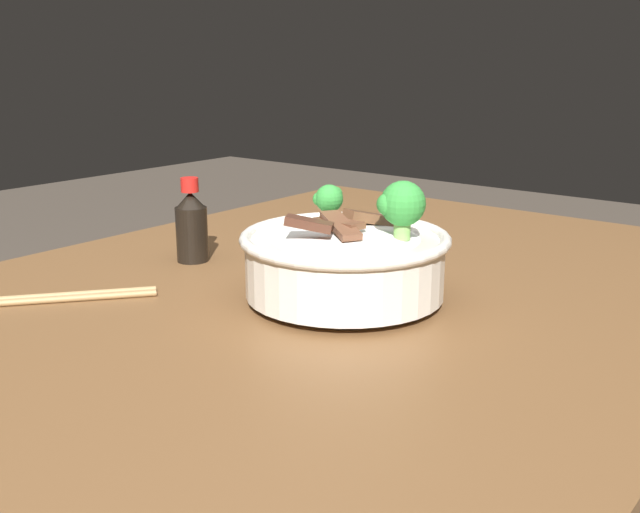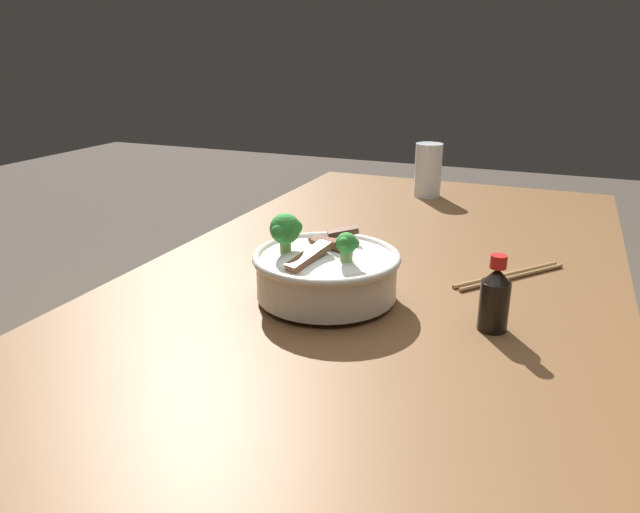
# 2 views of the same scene
# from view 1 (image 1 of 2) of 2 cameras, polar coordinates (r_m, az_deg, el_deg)

# --- Properties ---
(dining_table) EXTENTS (1.49, 0.80, 0.78)m
(dining_table) POSITION_cam_1_polar(r_m,az_deg,el_deg) (0.76, -8.75, -14.31)
(dining_table) COLOR brown
(dining_table) RESTS_ON ground
(rice_bowl) EXTENTS (0.22, 0.22, 0.14)m
(rice_bowl) POSITION_cam_1_polar(r_m,az_deg,el_deg) (0.79, 2.03, 0.05)
(rice_bowl) COLOR silver
(rice_bowl) RESTS_ON dining_table
(chopsticks_pair) EXTENTS (0.19, 0.16, 0.01)m
(chopsticks_pair) POSITION_cam_1_polar(r_m,az_deg,el_deg) (0.85, -20.34, -3.04)
(chopsticks_pair) COLOR #9E7A4C
(chopsticks_pair) RESTS_ON dining_table
(soy_sauce_bottle) EXTENTS (0.04, 0.04, 0.11)m
(soy_sauce_bottle) POSITION_cam_1_polar(r_m,az_deg,el_deg) (0.96, -9.87, 2.38)
(soy_sauce_bottle) COLOR black
(soy_sauce_bottle) RESTS_ON dining_table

